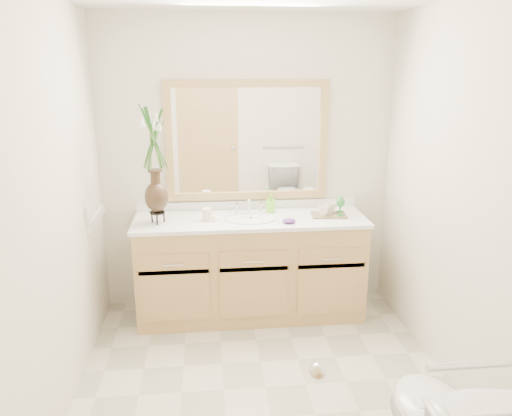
{
  "coord_description": "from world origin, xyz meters",
  "views": [
    {
      "loc": [
        -0.34,
        -2.75,
        1.99
      ],
      "look_at": [
        0.01,
        0.65,
        1.02
      ],
      "focal_mm": 35.0,
      "sensor_mm": 36.0,
      "label": 1
    }
  ],
  "objects": [
    {
      "name": "mug_right",
      "position": [
        0.66,
        1.05,
        0.89
      ],
      "size": [
        0.12,
        0.11,
        0.09
      ],
      "primitive_type": "imported",
      "rotation": [
        0.0,
        0.0,
        0.37
      ],
      "color": "silver",
      "rests_on": "tray"
    },
    {
      "name": "mirror",
      "position": [
        0.0,
        1.28,
        1.41
      ],
      "size": [
        1.32,
        0.04,
        0.97
      ],
      "color": "white",
      "rests_on": "wall_back"
    },
    {
      "name": "soap_bottle",
      "position": [
        0.18,
        1.16,
        0.9
      ],
      "size": [
        0.07,
        0.08,
        0.14
      ],
      "primitive_type": "imported",
      "rotation": [
        0.0,
        0.0,
        -0.18
      ],
      "color": "#80EA37",
      "rests_on": "counter"
    },
    {
      "name": "sink",
      "position": [
        0.0,
        1.0,
        0.78
      ],
      "size": [
        0.38,
        0.34,
        0.23
      ],
      "color": "white",
      "rests_on": "counter"
    },
    {
      "name": "wall_right",
      "position": [
        1.2,
        0.0,
        1.2
      ],
      "size": [
        0.02,
        2.6,
        2.4
      ],
      "primitive_type": "cube",
      "color": "silver",
      "rests_on": "floor"
    },
    {
      "name": "wall_left",
      "position": [
        -1.2,
        0.0,
        1.2
      ],
      "size": [
        0.02,
        2.6,
        2.4
      ],
      "primitive_type": "cube",
      "color": "silver",
      "rests_on": "floor"
    },
    {
      "name": "floor",
      "position": [
        0.0,
        0.0,
        0.0
      ],
      "size": [
        2.6,
        2.6,
        0.0
      ],
      "primitive_type": "plane",
      "color": "beige",
      "rests_on": "ground"
    },
    {
      "name": "mug_left",
      "position": [
        0.58,
        0.98,
        0.89
      ],
      "size": [
        0.1,
        0.1,
        0.09
      ],
      "primitive_type": "imported",
      "rotation": [
        0.0,
        0.0,
        0.16
      ],
      "color": "silver",
      "rests_on": "tray"
    },
    {
      "name": "wall_back",
      "position": [
        0.0,
        1.3,
        1.2
      ],
      "size": [
        2.4,
        0.02,
        2.4
      ],
      "primitive_type": "cube",
      "color": "silver",
      "rests_on": "floor"
    },
    {
      "name": "soap_dish",
      "position": [
        -0.31,
        0.99,
        0.84
      ],
      "size": [
        0.11,
        0.11,
        0.03
      ],
      "color": "silver",
      "rests_on": "counter"
    },
    {
      "name": "wall_front",
      "position": [
        0.0,
        -1.3,
        1.2
      ],
      "size": [
        2.4,
        0.02,
        2.4
      ],
      "primitive_type": "cube",
      "color": "silver",
      "rests_on": "floor"
    },
    {
      "name": "tray",
      "position": [
        0.63,
        1.01,
        0.84
      ],
      "size": [
        0.29,
        0.21,
        0.01
      ],
      "primitive_type": "cube",
      "rotation": [
        0.0,
        0.0,
        -0.1
      ],
      "color": "brown",
      "rests_on": "counter"
    },
    {
      "name": "goblet_back",
      "position": [
        0.74,
        1.07,
        0.93
      ],
      "size": [
        0.06,
        0.06,
        0.13
      ],
      "color": "#287A31",
      "rests_on": "tray"
    },
    {
      "name": "grab_bar",
      "position": [
        0.7,
        -1.27,
        0.95
      ],
      "size": [
        0.55,
        0.03,
        0.03
      ],
      "primitive_type": "cylinder",
      "rotation": [
        0.0,
        1.57,
        0.0
      ],
      "color": "silver",
      "rests_on": "wall_front"
    },
    {
      "name": "flower_vase",
      "position": [
        -0.72,
        0.96,
        1.42
      ],
      "size": [
        0.21,
        0.21,
        0.86
      ],
      "rotation": [
        0.0,
        0.0,
        -0.1
      ],
      "color": "black",
      "rests_on": "counter"
    },
    {
      "name": "purple_dish",
      "position": [
        0.28,
        0.85,
        0.85
      ],
      "size": [
        0.11,
        0.08,
        0.04
      ],
      "primitive_type": "ellipsoid",
      "rotation": [
        0.0,
        0.0,
        -0.01
      ],
      "color": "#58297B",
      "rests_on": "counter"
    },
    {
      "name": "door",
      "position": [
        -0.3,
        -1.29,
        1.0
      ],
      "size": [
        0.8,
        0.03,
        2.0
      ],
      "primitive_type": "cube",
      "color": "tan",
      "rests_on": "floor"
    },
    {
      "name": "switch_plate",
      "position": [
        -1.19,
        0.76,
        0.98
      ],
      "size": [
        0.02,
        0.12,
        0.12
      ],
      "primitive_type": "cube",
      "color": "white",
      "rests_on": "wall_left"
    },
    {
      "name": "counter",
      "position": [
        0.0,
        1.01,
        0.82
      ],
      "size": [
        1.84,
        0.57,
        0.03
      ],
      "primitive_type": "cube",
      "color": "white",
      "rests_on": "vanity"
    },
    {
      "name": "goblet_front",
      "position": [
        0.71,
        0.97,
        0.94
      ],
      "size": [
        0.07,
        0.07,
        0.15
      ],
      "color": "#287A31",
      "rests_on": "tray"
    },
    {
      "name": "vanity",
      "position": [
        0.0,
        1.01,
        0.4
      ],
      "size": [
        1.8,
        0.55,
        0.8
      ],
      "color": "tan",
      "rests_on": "floor"
    },
    {
      "name": "tumbler",
      "position": [
        -0.34,
        0.99,
        0.88
      ],
      "size": [
        0.08,
        0.08,
        0.1
      ],
      "primitive_type": "cylinder",
      "color": "silver",
      "rests_on": "counter"
    }
  ]
}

